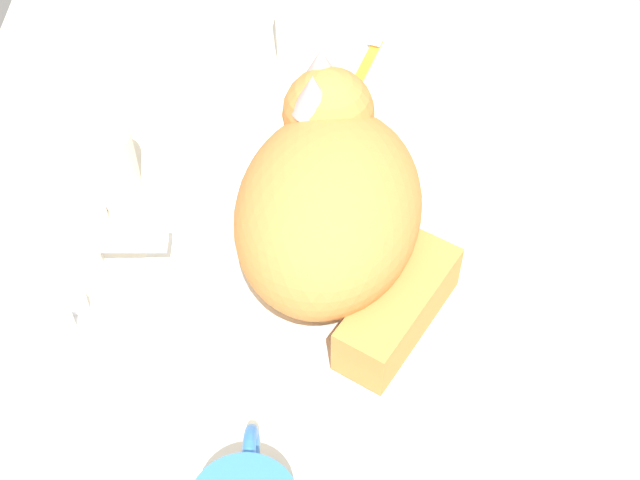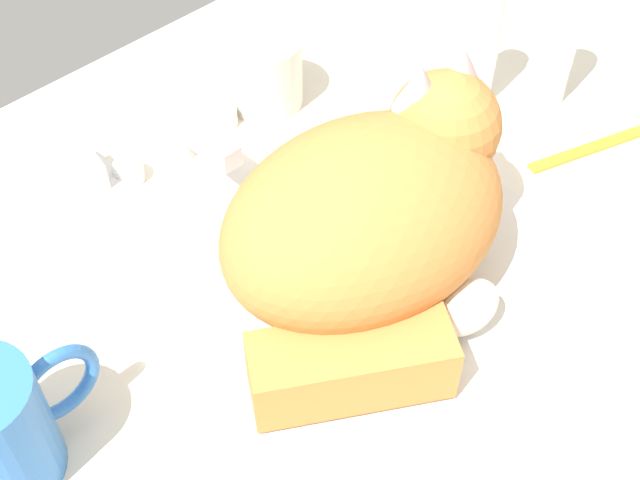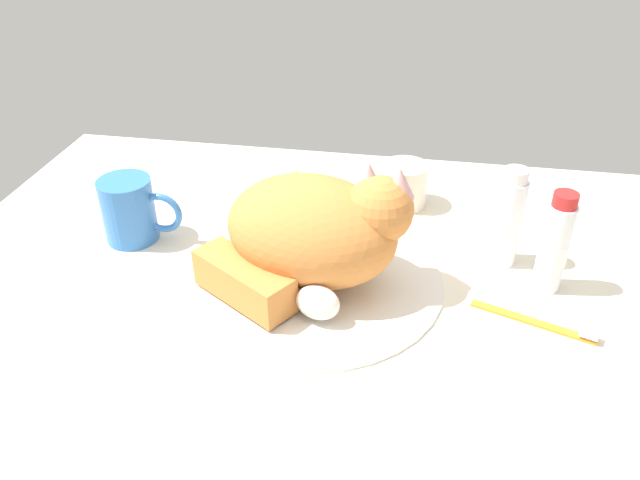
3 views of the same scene
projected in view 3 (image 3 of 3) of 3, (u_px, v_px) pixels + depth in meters
ground_plane at (312, 289)px, 86.68cm from camera, size 110.00×82.50×3.00cm
sink_basin at (312, 278)px, 85.62cm from camera, size 35.80×35.80×0.92cm
faucet at (336, 190)px, 103.09cm from camera, size 14.05×10.26×5.21cm
cat at (316, 231)px, 80.85cm from camera, size 28.90×22.72×16.78cm
coffee_mug at (131, 210)px, 92.29cm from camera, size 12.21×7.78×9.75cm
rinse_cup at (404, 185)px, 101.73cm from camera, size 7.40×7.40×7.16cm
soap_dish at (278, 184)px, 108.38cm from camera, size 9.00×6.40×1.20cm
soap_bar at (278, 174)px, 107.34cm from camera, size 6.92×5.96×2.66cm
toothpaste_bottle at (508, 220)px, 86.06cm from camera, size 3.93×3.93×14.60cm
mouthwash_bottle at (554, 245)px, 81.08cm from camera, size 3.76×3.76×14.31cm
toothbrush at (540, 322)px, 77.72cm from camera, size 15.04×6.45×1.60cm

